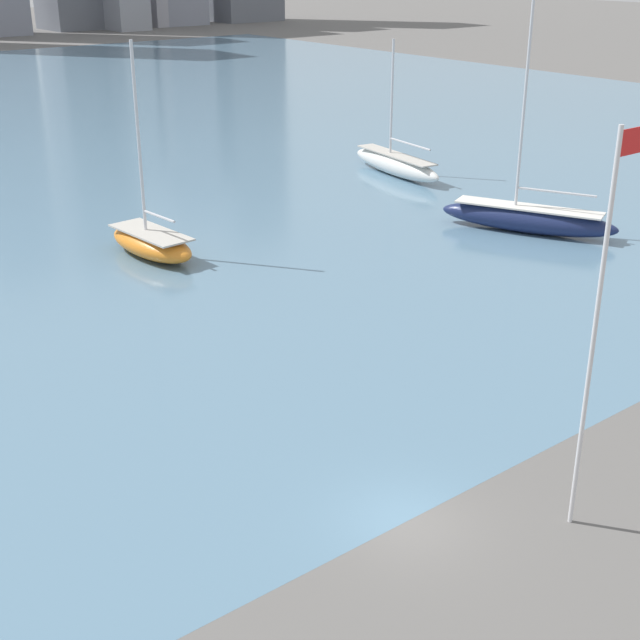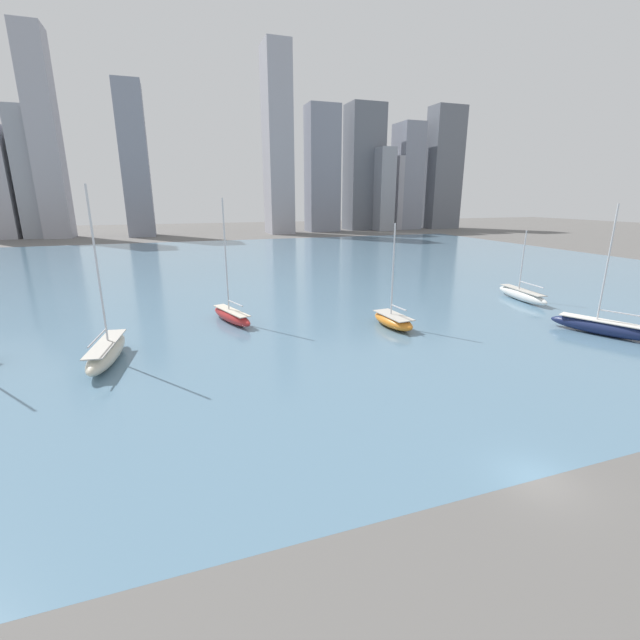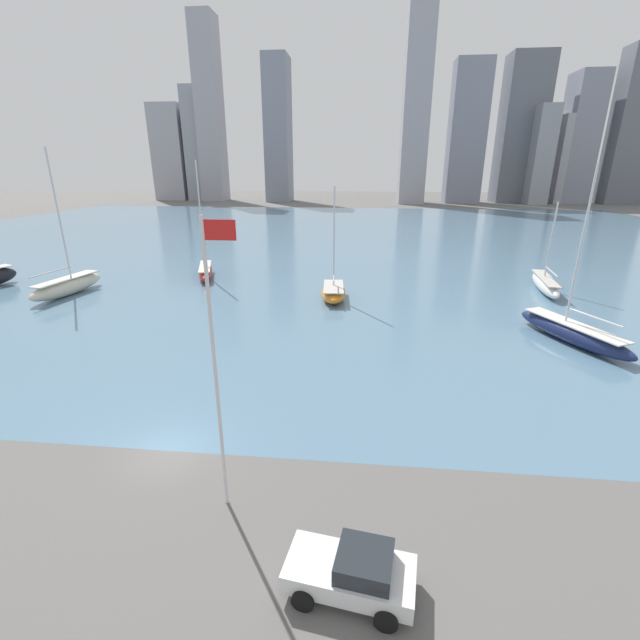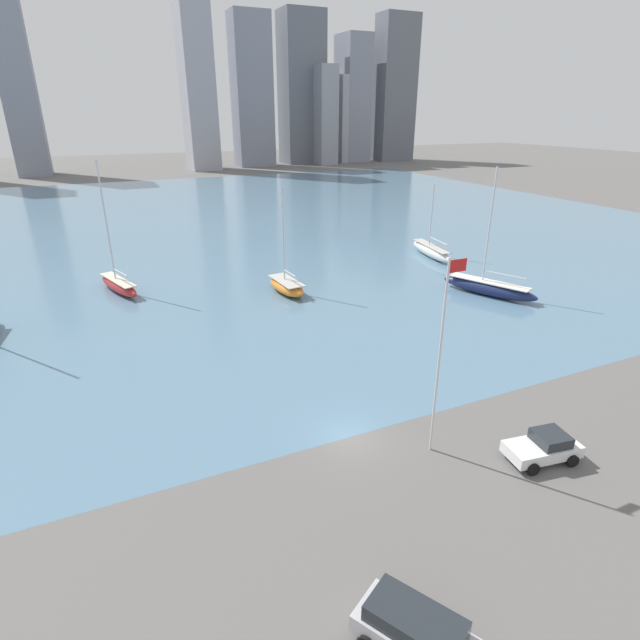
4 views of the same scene
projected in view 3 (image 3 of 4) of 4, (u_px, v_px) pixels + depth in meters
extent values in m
plane|color=#605E5B|center=(171.00, 451.00, 21.80)|extent=(500.00, 500.00, 0.00)
cube|color=slate|center=(317.00, 238.00, 87.37)|extent=(180.00, 140.00, 0.00)
cylinder|color=silver|center=(216.00, 376.00, 16.44)|extent=(0.14, 0.14, 12.15)
cube|color=red|center=(220.00, 230.00, 14.50)|extent=(1.10, 0.03, 0.70)
cube|color=#9E9EA8|center=(172.00, 153.00, 186.50)|extent=(13.29, 14.41, 38.81)
cube|color=#8E939E|center=(197.00, 145.00, 183.14)|extent=(7.59, 12.44, 45.11)
cube|color=#A8A8B2|center=(208.00, 171.00, 184.57)|extent=(8.28, 8.12, 24.33)
cube|color=#9E9EA8|center=(210.00, 112.00, 175.38)|extent=(9.17, 11.36, 70.02)
cube|color=gray|center=(278.00, 132.00, 173.40)|extent=(9.55, 13.67, 54.61)
cube|color=#9E9EA8|center=(416.00, 106.00, 161.14)|extent=(9.72, 14.15, 71.06)
cube|color=gray|center=(467.00, 134.00, 166.96)|extent=(13.50, 10.33, 51.81)
cube|color=slate|center=(521.00, 131.00, 168.43)|extent=(15.77, 12.79, 54.22)
cube|color=#8E939E|center=(539.00, 156.00, 163.77)|extent=(7.15, 12.50, 35.50)
cube|color=#9E9EA8|center=(567.00, 160.00, 168.23)|extent=(10.54, 14.29, 32.52)
cube|color=gray|center=(578.00, 140.00, 165.37)|extent=(10.42, 14.04, 47.18)
cube|color=slate|center=(635.00, 128.00, 159.79)|extent=(15.26, 10.18, 54.84)
ellipsoid|color=beige|center=(67.00, 286.00, 48.25)|extent=(3.50, 10.28, 1.93)
cube|color=#BCB7AD|center=(66.00, 279.00, 47.94)|extent=(2.87, 8.43, 0.10)
cube|color=#2D2D33|center=(68.00, 291.00, 48.43)|extent=(0.42, 1.82, 0.87)
cylinder|color=silver|center=(59.00, 215.00, 46.30)|extent=(0.18, 0.18, 13.75)
cylinder|color=silver|center=(50.00, 272.00, 45.87)|extent=(0.90, 5.18, 0.14)
ellipsoid|color=orange|center=(333.00, 293.00, 46.71)|extent=(3.11, 7.12, 1.48)
cube|color=#BCB7AD|center=(334.00, 287.00, 46.48)|extent=(2.55, 5.84, 0.10)
cube|color=#2D2D33|center=(333.00, 296.00, 46.84)|extent=(0.25, 1.26, 0.66)
cylinder|color=silver|center=(334.00, 237.00, 45.20)|extent=(0.18, 0.18, 10.37)
cylinder|color=silver|center=(334.00, 278.00, 45.17)|extent=(0.37, 2.99, 0.14)
ellipsoid|color=white|center=(545.00, 284.00, 49.66)|extent=(3.26, 10.79, 1.62)
cube|color=#BCB7AD|center=(546.00, 278.00, 49.41)|extent=(2.68, 8.85, 0.10)
cube|color=#2D2D33|center=(544.00, 288.00, 49.81)|extent=(0.43, 1.92, 0.73)
cylinder|color=silver|center=(551.00, 240.00, 48.70)|extent=(0.18, 0.18, 8.45)
cylinder|color=silver|center=(552.00, 272.00, 47.45)|extent=(0.86, 5.00, 0.14)
ellipsoid|color=#19234C|center=(572.00, 333.00, 35.06)|extent=(6.40, 10.81, 1.63)
cube|color=silver|center=(574.00, 325.00, 34.80)|extent=(5.25, 8.86, 0.10)
cube|color=#2D2D33|center=(571.00, 338.00, 35.21)|extent=(0.96, 1.86, 0.73)
cylinder|color=silver|center=(581.00, 247.00, 33.44)|extent=(0.18, 0.18, 12.35)
cylinder|color=silver|center=(594.00, 317.00, 33.01)|extent=(2.12, 4.41, 0.14)
ellipsoid|color=#B72828|center=(205.00, 272.00, 56.07)|extent=(4.38, 8.99, 1.50)
cube|color=beige|center=(205.00, 266.00, 55.84)|extent=(3.59, 7.37, 0.10)
cube|color=#2D2D33|center=(206.00, 275.00, 56.21)|extent=(0.65, 1.57, 0.68)
cylinder|color=silver|center=(200.00, 214.00, 54.24)|extent=(0.18, 0.18, 13.02)
cylinder|color=silver|center=(204.00, 259.00, 54.38)|extent=(1.27, 3.53, 0.14)
cube|color=white|center=(350.00, 573.00, 14.41)|extent=(4.59, 2.66, 0.72)
cube|color=#23282D|center=(365.00, 561.00, 14.07)|extent=(2.07, 2.04, 0.65)
cylinder|color=black|center=(392.00, 564.00, 15.16)|extent=(0.79, 0.39, 0.76)
cylinder|color=black|center=(386.00, 621.00, 13.28)|extent=(0.79, 0.39, 0.76)
cylinder|color=black|center=(319.00, 548.00, 15.79)|extent=(0.79, 0.39, 0.76)
cylinder|color=black|center=(303.00, 600.00, 13.90)|extent=(0.79, 0.39, 0.76)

